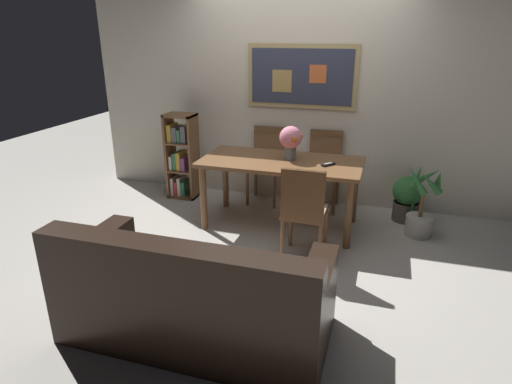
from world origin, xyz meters
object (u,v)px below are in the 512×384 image
potted_ivy (407,198)px  potted_palm (421,209)px  flower_vase (291,140)px  bookshelf (181,157)px  dining_chair_far_right (324,163)px  tv_remote (328,164)px  dining_table (281,169)px  dining_chair_near_right (304,207)px  dining_chair_far_left (267,159)px  leather_couch (194,298)px

potted_ivy → potted_palm: 0.39m
potted_palm → flower_vase: size_ratio=2.22×
bookshelf → potted_ivy: 2.73m
dining_chair_far_right → tv_remote: (0.15, -0.74, 0.21)m
dining_table → dining_chair_far_right: bearing=63.3°
tv_remote → flower_vase: bearing=165.8°
flower_vase → tv_remote: (0.41, -0.10, -0.20)m
bookshelf → potted_palm: bearing=-6.3°
dining_chair_near_right → dining_chair_far_right: bearing=91.5°
dining_chair_far_left → potted_palm: 1.88m
leather_couch → potted_palm: (1.55, 2.14, -0.02)m
dining_table → leather_couch: leather_couch is taller
bookshelf → tv_remote: bookshelf is taller
dining_chair_near_right → leather_couch: (-0.50, -1.27, -0.22)m
dining_table → flower_vase: 0.32m
flower_vase → potted_ivy: bearing=21.1°
leather_couch → potted_palm: size_ratio=2.31×
leather_couch → bookshelf: size_ratio=1.70×
dining_chair_far_left → potted_palm: size_ratio=1.17×
leather_couch → tv_remote: 2.06m
leather_couch → dining_chair_far_right: bearing=80.1°
potted_palm → tv_remote: potted_palm is taller
dining_chair_near_right → potted_palm: 1.39m
dining_chair_far_right → bookshelf: 1.77m
potted_palm → dining_chair_far_right: bearing=154.6°
dining_chair_near_right → potted_ivy: bearing=52.9°
dining_table → dining_chair_far_right: (0.35, 0.70, -0.11)m
potted_palm → bookshelf: bearing=173.7°
potted_ivy → dining_chair_far_left: bearing=174.9°
dining_chair_near_right → potted_palm: (1.06, 0.86, -0.24)m
dining_chair_far_left → flower_vase: size_ratio=2.60×
leather_couch → tv_remote: size_ratio=12.20×
dining_chair_near_right → tv_remote: bearing=80.4°
potted_ivy → potted_palm: size_ratio=0.73×
dining_chair_far_right → potted_palm: size_ratio=1.17×
tv_remote → potted_ivy: bearing=35.3°
potted_palm → tv_remote: bearing=-167.1°
dining_chair_near_right → leather_couch: dining_chair_near_right is taller
dining_chair_near_right → leather_couch: size_ratio=0.51×
dining_chair_near_right → dining_chair_far_left: (-0.73, 1.38, 0.00)m
dining_chair_near_right → flower_vase: 0.91m
dining_table → potted_palm: (1.44, 0.18, -0.35)m
dining_chair_far_left → potted_palm: dining_chair_far_left is taller
dining_chair_near_right → dining_chair_far_right: (-0.04, 1.38, 0.00)m
potted_ivy → flower_vase: flower_vase is taller
dining_chair_far_left → dining_chair_far_right: bearing=0.5°
potted_ivy → potted_palm: potted_palm is taller
dining_chair_far_right → leather_couch: dining_chair_far_right is taller
potted_ivy → flower_vase: size_ratio=1.62×
dining_chair_far_right → leather_couch: 2.70m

